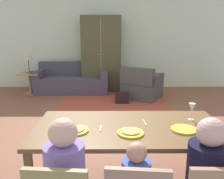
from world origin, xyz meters
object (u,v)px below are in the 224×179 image
(plate_near_woman, at_px, (184,129))
(book_lower, at_px, (36,72))
(plate_near_man, at_px, (76,130))
(side_table, at_px, (30,80))
(book_upper, at_px, (35,72))
(wine_glass, at_px, (192,108))
(armchair, at_px, (142,86))
(couch, at_px, (73,81))
(armoire, at_px, (101,54))
(dining_table, at_px, (129,133))
(table_lamp, at_px, (28,57))
(handbag, at_px, (122,98))
(plate_near_child, at_px, (131,133))

(plate_near_woman, relative_size, book_lower, 1.14)
(plate_near_man, height_order, side_table, plate_near_man)
(side_table, relative_size, book_upper, 2.64)
(wine_glass, relative_size, armchair, 0.16)
(couch, height_order, book_lower, couch)
(couch, relative_size, armoire, 0.95)
(side_table, bearing_deg, armchair, -8.50)
(armchair, bearing_deg, wine_glass, -88.78)
(plate_near_woman, xyz_separation_m, armchair, (0.09, 3.85, -0.45))
(wine_glass, xyz_separation_m, armchair, (-0.08, 3.57, -0.57))
(plate_near_man, xyz_separation_m, armchair, (1.13, 3.87, -0.45))
(side_table, xyz_separation_m, book_upper, (0.16, -0.03, 0.24))
(wine_glass, xyz_separation_m, couch, (-1.94, 4.28, -0.59))
(dining_table, distance_m, plate_near_woman, 0.54)
(couch, bearing_deg, plate_near_woman, -68.64)
(plate_near_woman, height_order, armchair, armchair)
(couch, height_order, table_lamp, table_lamp)
(dining_table, distance_m, book_lower, 4.80)
(table_lamp, bearing_deg, wine_glass, -52.67)
(couch, bearing_deg, armoire, 15.18)
(dining_table, bearing_deg, plate_near_man, -167.06)
(plate_near_man, height_order, wine_glass, wine_glass)
(couch, bearing_deg, book_lower, -167.74)
(couch, bearing_deg, dining_table, -74.21)
(handbag, bearing_deg, plate_near_man, -100.07)
(dining_table, xyz_separation_m, book_upper, (-2.22, 4.17, -0.07))
(armchair, bearing_deg, armoire, 138.75)
(table_lamp, bearing_deg, book_upper, -11.66)
(armoire, bearing_deg, couch, -164.82)
(armchair, height_order, side_table, armchair)
(book_lower, bearing_deg, armchair, -9.92)
(couch, relative_size, side_table, 3.45)
(plate_near_child, bearing_deg, handbag, 88.60)
(plate_near_woman, xyz_separation_m, wine_glass, (0.16, 0.28, 0.12))
(side_table, bearing_deg, book_lower, 17.48)
(plate_near_child, bearing_deg, wine_glass, 27.77)
(side_table, distance_m, book_upper, 0.29)
(book_lower, bearing_deg, plate_near_child, -63.31)
(plate_near_man, xyz_separation_m, table_lamp, (-1.86, 4.32, 0.24))
(couch, xyz_separation_m, armchair, (1.87, -0.71, 0.02))
(plate_near_woman, relative_size, table_lamp, 0.46)
(couch, relative_size, book_upper, 9.09)
(plate_near_man, bearing_deg, plate_near_woman, 1.10)
(couch, xyz_separation_m, side_table, (-1.12, -0.26, 0.08))
(table_lamp, bearing_deg, plate_near_woman, -55.96)
(armchair, xyz_separation_m, armoire, (-1.06, 0.93, 0.73))
(book_upper, relative_size, handbag, 0.69)
(plate_near_man, height_order, couch, couch)
(plate_near_man, bearing_deg, armchair, 73.73)
(book_upper, bearing_deg, plate_near_man, -68.36)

